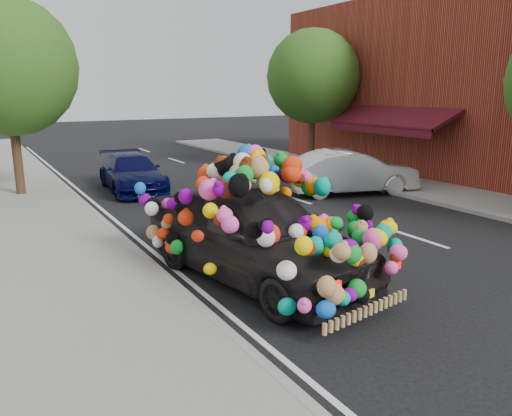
{
  "coord_description": "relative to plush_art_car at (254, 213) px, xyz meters",
  "views": [
    {
      "loc": [
        -5.17,
        -7.78,
        3.33
      ],
      "look_at": [
        -0.58,
        0.1,
        1.17
      ],
      "focal_mm": 35.0,
      "sensor_mm": 36.0,
      "label": 1
    }
  ],
  "objects": [
    {
      "name": "ground",
      "position": [
        0.88,
        0.37,
        -1.21
      ],
      "size": [
        100.0,
        100.0,
        0.0
      ],
      "primitive_type": "plane",
      "color": "black",
      "rests_on": "ground"
    },
    {
      "name": "sidewalk",
      "position": [
        -3.42,
        0.37,
        -1.15
      ],
      "size": [
        4.0,
        60.0,
        0.12
      ],
      "primitive_type": "cube",
      "color": "gray",
      "rests_on": "ground"
    },
    {
      "name": "kerb",
      "position": [
        -1.47,
        0.37,
        -1.14
      ],
      "size": [
        0.15,
        60.0,
        0.13
      ],
      "primitive_type": "cube",
      "color": "gray",
      "rests_on": "ground"
    },
    {
      "name": "footpath_far",
      "position": [
        9.08,
        3.37,
        -1.15
      ],
      "size": [
        3.0,
        40.0,
        0.12
      ],
      "primitive_type": "cube",
      "color": "gray",
      "rests_on": "ground"
    },
    {
      "name": "lane_markings",
      "position": [
        4.48,
        0.37,
        -1.2
      ],
      "size": [
        6.0,
        50.0,
        0.01
      ],
      "primitive_type": null,
      "color": "silver",
      "rests_on": "ground"
    },
    {
      "name": "tree_near_sidewalk",
      "position": [
        -2.92,
        9.87,
        2.81
      ],
      "size": [
        4.2,
        4.2,
        6.13
      ],
      "color": "#332114",
      "rests_on": "ground"
    },
    {
      "name": "tree_far_b",
      "position": [
        8.88,
        10.37,
        2.68
      ],
      "size": [
        4.0,
        4.0,
        5.9
      ],
      "color": "#332114",
      "rests_on": "ground"
    },
    {
      "name": "plush_art_car",
      "position": [
        0.0,
        0.0,
        0.0
      ],
      "size": [
        3.17,
        5.47,
        2.34
      ],
      "rotation": [
        0.0,
        0.0,
        0.16
      ],
      "color": "black",
      "rests_on": "ground"
    },
    {
      "name": "navy_sedan",
      "position": [
        0.48,
        9.12,
        -0.6
      ],
      "size": [
        2.06,
        4.36,
        1.23
      ],
      "primitive_type": "imported",
      "rotation": [
        0.0,
        0.0,
        -0.08
      ],
      "color": "#040632",
      "rests_on": "ground"
    },
    {
      "name": "silver_hatchback",
      "position": [
        6.54,
        5.02,
        -0.49
      ],
      "size": [
        4.62,
        2.67,
        1.44
      ],
      "primitive_type": "imported",
      "rotation": [
        0.0,
        0.0,
        1.29
      ],
      "color": "silver",
      "rests_on": "ground"
    }
  ]
}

